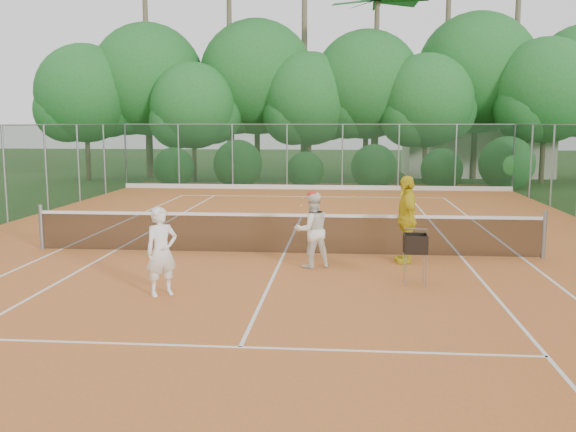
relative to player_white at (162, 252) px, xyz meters
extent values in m
plane|color=#224418|center=(1.83, 3.83, -0.82)|extent=(120.00, 120.00, 0.00)
cube|color=#C1692C|center=(1.83, 3.83, -0.81)|extent=(18.00, 36.00, 0.02)
cube|color=beige|center=(10.83, 27.83, 0.68)|extent=(8.00, 5.00, 3.00)
cylinder|color=gray|center=(-4.11, 3.83, -0.25)|extent=(0.10, 0.10, 1.10)
cylinder|color=gray|center=(7.76, 3.83, -0.25)|extent=(0.10, 0.10, 1.10)
cube|color=black|center=(1.83, 3.83, -0.34)|extent=(11.87, 0.03, 0.86)
cube|color=white|center=(1.83, 3.83, 0.13)|extent=(11.87, 0.04, 0.07)
imported|color=white|center=(0.00, 0.00, 0.00)|extent=(0.69, 0.65, 1.59)
imported|color=white|center=(2.56, 2.48, 0.01)|extent=(0.96, 0.87, 1.61)
ellipsoid|color=red|center=(2.56, 2.48, 0.78)|extent=(0.22, 0.22, 0.14)
imported|color=yellow|center=(4.60, 3.14, 0.17)|extent=(0.55, 1.16, 1.93)
cylinder|color=gray|center=(4.40, 1.00, -0.49)|extent=(0.02, 0.02, 0.61)
cylinder|color=gray|center=(4.78, 1.38, -0.49)|extent=(0.02, 0.02, 0.61)
cube|color=black|center=(4.59, 1.19, 0.00)|extent=(0.42, 0.42, 0.36)
sphere|color=yellow|center=(3.57, 15.49, -0.76)|extent=(0.07, 0.07, 0.07)
sphere|color=yellow|center=(1.54, 14.77, -0.76)|extent=(0.07, 0.07, 0.07)
sphere|color=yellow|center=(1.65, 12.45, -0.76)|extent=(0.07, 0.07, 0.07)
cube|color=white|center=(1.83, 15.72, -0.79)|extent=(11.03, 0.06, 0.01)
cube|color=white|center=(-3.66, 3.83, -0.79)|extent=(0.06, 23.77, 0.01)
cube|color=white|center=(7.31, 3.83, -0.79)|extent=(0.06, 23.77, 0.01)
cube|color=white|center=(-2.28, 3.83, -0.79)|extent=(0.06, 23.77, 0.01)
cube|color=white|center=(5.94, 3.83, -0.79)|extent=(0.06, 23.77, 0.01)
cube|color=white|center=(1.83, 10.23, -0.79)|extent=(8.23, 0.06, 0.01)
cube|color=white|center=(1.83, -2.57, -0.79)|extent=(8.23, 0.06, 0.01)
cube|color=white|center=(1.83, 3.83, -0.79)|extent=(0.06, 12.80, 0.01)
cube|color=#19381E|center=(1.83, 18.83, 0.70)|extent=(18.00, 0.02, 3.00)
cylinder|color=gray|center=(-7.17, 18.83, 0.70)|extent=(0.07, 0.07, 3.00)
cylinder|color=gray|center=(10.83, 18.83, 0.70)|extent=(0.07, 0.07, 3.00)
cylinder|color=gray|center=(-7.17, 18.83, 0.70)|extent=(0.07, 0.07, 3.00)
cylinder|color=gray|center=(10.83, 18.83, 0.70)|extent=(0.07, 0.07, 3.00)
cylinder|color=brown|center=(-10.67, 22.83, 1.06)|extent=(0.26, 0.26, 3.75)
sphere|color=#1F5E23|center=(-10.67, 22.83, 3.83)|extent=(5.25, 5.25, 5.25)
cylinder|color=brown|center=(-7.67, 24.33, 1.38)|extent=(0.30, 0.30, 4.40)
sphere|color=#1F5E23|center=(-7.67, 24.33, 4.64)|extent=(6.16, 6.16, 6.16)
cylinder|color=brown|center=(-4.67, 22.33, 0.78)|extent=(0.22, 0.22, 3.20)
sphere|color=#1F5E23|center=(-4.67, 22.33, 3.15)|extent=(4.48, 4.48, 4.48)
cylinder|color=brown|center=(-1.67, 24.83, 1.43)|extent=(0.31, 0.31, 4.50)
sphere|color=#1F5E23|center=(-1.67, 24.83, 4.76)|extent=(6.30, 6.30, 6.30)
cylinder|color=brown|center=(1.33, 23.33, 0.93)|extent=(0.24, 0.24, 3.50)
sphere|color=#1F5E23|center=(1.33, 23.33, 3.52)|extent=(4.90, 4.90, 4.90)
cylinder|color=brown|center=(4.33, 23.83, 1.23)|extent=(0.28, 0.28, 4.10)
sphere|color=#1F5E23|center=(4.33, 23.83, 4.27)|extent=(5.74, 5.74, 5.74)
cylinder|color=brown|center=(7.33, 22.63, 0.88)|extent=(0.23, 0.23, 3.40)
sphere|color=#1F5E23|center=(7.33, 22.63, 3.40)|extent=(4.76, 4.76, 4.76)
cylinder|color=brown|center=(10.33, 25.33, 1.51)|extent=(0.32, 0.32, 4.65)
sphere|color=#1F5E23|center=(10.33, 25.33, 4.95)|extent=(6.51, 6.51, 6.51)
cylinder|color=brown|center=(13.33, 23.03, 1.08)|extent=(0.26, 0.26, 3.80)
sphere|color=#1F5E23|center=(13.33, 23.03, 3.90)|extent=(5.32, 5.32, 5.32)
cone|color=brown|center=(-8.17, 25.83, 5.68)|extent=(0.44, 0.44, 13.00)
cone|color=brown|center=(-3.17, 24.83, 4.68)|extent=(0.44, 0.44, 11.00)
cone|color=brown|center=(0.83, 26.83, 6.68)|extent=(0.44, 0.44, 15.00)
cone|color=brown|center=(4.83, 24.33, 4.18)|extent=(0.44, 0.44, 10.00)
cone|color=brown|center=(8.83, 26.33, 5.18)|extent=(0.44, 0.44, 12.00)
cone|color=brown|center=(12.83, 27.33, 6.18)|extent=(0.44, 0.44, 14.00)
camera|label=1|loc=(3.24, -10.96, 2.27)|focal=40.00mm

